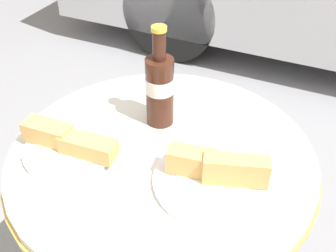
# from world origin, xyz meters

# --- Properties ---
(bistro_table) EXTENTS (0.71, 0.71, 0.78)m
(bistro_table) POSITION_xyz_m (0.00, 0.00, 0.58)
(bistro_table) COLOR gold
(bistro_table) RESTS_ON ground_plane
(cola_bottle_left) EXTENTS (0.07, 0.07, 0.25)m
(cola_bottle_left) POSITION_xyz_m (-0.05, 0.10, 0.87)
(cola_bottle_left) COLOR #3D1E14
(cola_bottle_left) RESTS_ON bistro_table
(lunch_plate_near) EXTENTS (0.23, 0.21, 0.06)m
(lunch_plate_near) POSITION_xyz_m (-0.19, -0.09, 0.80)
(lunch_plate_near) COLOR white
(lunch_plate_near) RESTS_ON bistro_table
(lunch_plate_far) EXTENTS (0.25, 0.25, 0.07)m
(lunch_plate_far) POSITION_xyz_m (0.14, -0.04, 0.80)
(lunch_plate_far) COLOR white
(lunch_plate_far) RESTS_ON bistro_table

